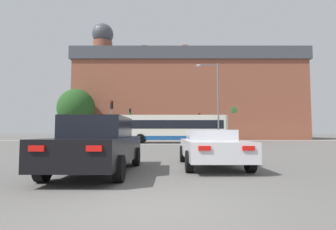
{
  "coord_description": "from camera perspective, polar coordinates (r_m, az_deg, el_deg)",
  "views": [
    {
      "loc": [
        0.31,
        -4.14,
        1.17
      ],
      "look_at": [
        0.18,
        26.41,
        3.18
      ],
      "focal_mm": 28.0,
      "sensor_mm": 36.0,
      "label": 1
    }
  ],
  "objects": [
    {
      "name": "pedestrian_waiting",
      "position": [
        37.83,
        -13.57,
        -3.91
      ],
      "size": [
        0.3,
        0.44,
        1.71
      ],
      "rotation": [
        0.0,
        0.0,
        1.36
      ],
      "color": "brown",
      "rests_on": "ground_plane"
    },
    {
      "name": "tree_kerbside",
      "position": [
        40.85,
        -18.81,
        1.1
      ],
      "size": [
        4.69,
        4.69,
        6.97
      ],
      "color": "#4C3823",
      "rests_on": "ground_plane"
    },
    {
      "name": "street_lamp_junction",
      "position": [
        27.53,
        10.36,
        4.36
      ],
      "size": [
        2.33,
        0.36,
        8.35
      ],
      "color": "slate",
      "rests_on": "ground_plane"
    },
    {
      "name": "ground_plane",
      "position": [
        4.31,
        -4.12,
        -19.52
      ],
      "size": [
        400.0,
        400.0,
        0.0
      ],
      "primitive_type": "plane",
      "color": "#605E5B"
    },
    {
      "name": "traffic_light_far_right",
      "position": [
        37.23,
        7.11,
        -1.48
      ],
      "size": [
        0.26,
        0.31,
        3.89
      ],
      "color": "slate",
      "rests_on": "ground_plane"
    },
    {
      "name": "traffic_light_far_left",
      "position": [
        37.32,
        -8.04,
        -0.9
      ],
      "size": [
        0.26,
        0.31,
        4.51
      ],
      "color": "slate",
      "rests_on": "ground_plane"
    },
    {
      "name": "tree_distant",
      "position": [
        43.63,
        13.53,
        0.79
      ],
      "size": [
        5.36,
        5.36,
        7.37
      ],
      "color": "#4C3823",
      "rests_on": "ground_plane"
    },
    {
      "name": "traffic_light_near_left",
      "position": [
        26.39,
        -11.96,
        0.03
      ],
      "size": [
        0.26,
        0.31,
        4.29
      ],
      "color": "slate",
      "rests_on": "ground_plane"
    },
    {
      "name": "stop_line_strip",
      "position": [
        25.29,
        -0.46,
        -6.41
      ],
      "size": [
        7.62,
        0.3,
        0.01
      ],
      "primitive_type": "cube",
      "color": "silver",
      "rests_on": "ground_plane"
    },
    {
      "name": "bus_crossing_lead",
      "position": [
        28.63,
        1.5,
        -2.9
      ],
      "size": [
        11.33,
        2.7,
        2.99
      ],
      "rotation": [
        0.0,
        0.0,
        1.57
      ],
      "color": "silver",
      "rests_on": "ground_plane"
    },
    {
      "name": "tree_by_building",
      "position": [
        39.05,
        -19.11,
        1.4
      ],
      "size": [
        5.17,
        5.17,
        7.26
      ],
      "color": "#4C3823",
      "rests_on": "ground_plane"
    },
    {
      "name": "far_pavement",
      "position": [
        37.36,
        -0.23,
        -5.55
      ],
      "size": [
        68.46,
        2.5,
        0.01
      ],
      "primitive_type": "cube",
      "color": "gray",
      "rests_on": "ground_plane"
    },
    {
      "name": "car_saloon_left",
      "position": [
        7.96,
        -14.6,
        -6.24
      ],
      "size": [
        2.06,
        4.9,
        1.62
      ],
      "rotation": [
        0.0,
        0.0,
        -0.01
      ],
      "color": "black",
      "rests_on": "ground_plane"
    },
    {
      "name": "brick_civic_building",
      "position": [
        47.7,
        4.19,
        3.78
      ],
      "size": [
        37.49,
        15.56,
        21.17
      ],
      "color": "brown",
      "rests_on": "ground_plane"
    },
    {
      "name": "car_roadster_right",
      "position": [
        9.22,
        9.66,
        -6.94
      ],
      "size": [
        2.04,
        4.47,
        1.25
      ],
      "rotation": [
        0.0,
        0.0,
        0.01
      ],
      "color": "silver",
      "rests_on": "ground_plane"
    }
  ]
}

